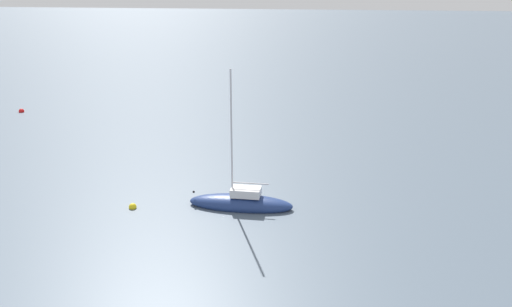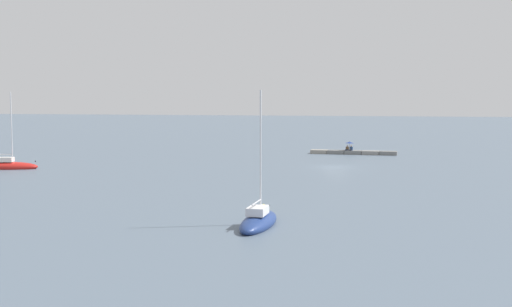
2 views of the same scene
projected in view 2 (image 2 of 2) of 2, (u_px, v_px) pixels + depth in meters
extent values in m
plane|color=slate|center=(335.00, 167.00, 71.59)|extent=(500.00, 500.00, 0.00)
cube|color=slate|center=(388.00, 153.00, 87.72)|extent=(2.33, 1.66, 0.54)
cube|color=gray|center=(371.00, 153.00, 88.34)|extent=(2.33, 1.66, 0.54)
cube|color=slate|center=(353.00, 152.00, 88.96)|extent=(2.33, 1.66, 0.54)
cube|color=slate|center=(336.00, 152.00, 89.59)|extent=(2.33, 1.66, 0.54)
cube|color=gray|center=(319.00, 152.00, 90.21)|extent=(2.33, 1.66, 0.54)
cube|color=#1E2333|center=(351.00, 150.00, 88.69)|extent=(0.43, 0.48, 0.16)
cube|color=navy|center=(351.00, 149.00, 88.92)|extent=(0.43, 0.29, 0.52)
sphere|color=tan|center=(351.00, 146.00, 88.89)|extent=(0.22, 0.22, 0.22)
cube|color=#1E2333|center=(347.00, 150.00, 88.80)|extent=(0.43, 0.48, 0.16)
cube|color=brown|center=(347.00, 149.00, 89.04)|extent=(0.43, 0.29, 0.52)
sphere|color=tan|center=(347.00, 146.00, 89.01)|extent=(0.22, 0.22, 0.22)
cylinder|color=black|center=(349.00, 147.00, 89.08)|extent=(0.02, 0.02, 1.05)
cone|color=navy|center=(350.00, 142.00, 89.04)|extent=(1.22, 1.22, 0.21)
sphere|color=black|center=(350.00, 141.00, 89.03)|extent=(0.05, 0.05, 0.05)
ellipsoid|color=red|center=(8.00, 167.00, 69.66)|extent=(6.70, 3.82, 1.11)
cube|color=silver|center=(5.00, 160.00, 69.57)|extent=(2.07, 1.63, 0.51)
cylinder|color=silver|center=(11.00, 127.00, 69.33)|extent=(0.11, 0.11, 7.65)
cylinder|color=silver|center=(2.00, 154.00, 69.50)|extent=(2.16, 0.80, 0.08)
sphere|color=black|center=(35.00, 161.00, 69.80)|extent=(0.15, 0.15, 0.15)
ellipsoid|color=navy|center=(259.00, 222.00, 37.78)|extent=(1.90, 6.14, 1.04)
cube|color=silver|center=(258.00, 211.00, 37.42)|extent=(1.09, 1.73, 0.48)
cylinder|color=silver|center=(261.00, 152.00, 37.91)|extent=(0.10, 0.10, 7.32)
cylinder|color=silver|center=(256.00, 202.00, 37.11)|extent=(0.14, 2.13, 0.08)
sphere|color=black|center=(269.00, 206.00, 40.45)|extent=(0.14, 0.14, 0.14)
sphere|color=yellow|center=(264.00, 207.00, 44.03)|extent=(0.45, 0.45, 0.45)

